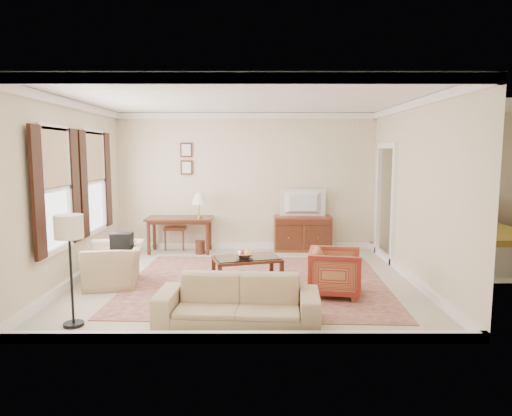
{
  "coord_description": "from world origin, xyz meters",
  "views": [
    {
      "loc": [
        0.19,
        -7.26,
        2.09
      ],
      "look_at": [
        0.2,
        0.3,
        1.15
      ],
      "focal_mm": 32.0,
      "sensor_mm": 36.0,
      "label": 1
    }
  ],
  "objects_px": {
    "sideboard": "(302,233)",
    "sofa": "(238,293)",
    "coffee_table": "(247,263)",
    "striped_armchair": "(335,270)",
    "writing_desk": "(180,223)",
    "club_armchair": "(115,257)",
    "tv": "(303,194)"
  },
  "relations": [
    {
      "from": "tv",
      "to": "writing_desk",
      "type": "bearing_deg",
      "value": 3.5
    },
    {
      "from": "club_armchair",
      "to": "sofa",
      "type": "height_order",
      "value": "club_armchair"
    },
    {
      "from": "writing_desk",
      "to": "club_armchair",
      "type": "height_order",
      "value": "club_armchair"
    },
    {
      "from": "tv",
      "to": "club_armchair",
      "type": "xyz_separation_m",
      "value": [
        -3.21,
        -2.46,
        -0.77
      ]
    },
    {
      "from": "writing_desk",
      "to": "sideboard",
      "type": "height_order",
      "value": "same"
    },
    {
      "from": "sofa",
      "to": "striped_armchair",
      "type": "bearing_deg",
      "value": 43.24
    },
    {
      "from": "writing_desk",
      "to": "sideboard",
      "type": "xyz_separation_m",
      "value": [
        2.56,
        0.18,
        -0.26
      ]
    },
    {
      "from": "writing_desk",
      "to": "tv",
      "type": "height_order",
      "value": "tv"
    },
    {
      "from": "sideboard",
      "to": "coffee_table",
      "type": "height_order",
      "value": "sideboard"
    },
    {
      "from": "sideboard",
      "to": "coffee_table",
      "type": "relative_size",
      "value": 1.03
    },
    {
      "from": "sideboard",
      "to": "writing_desk",
      "type": "bearing_deg",
      "value": -176.05
    },
    {
      "from": "writing_desk",
      "to": "club_armchair",
      "type": "distance_m",
      "value": 2.4
    },
    {
      "from": "writing_desk",
      "to": "tv",
      "type": "xyz_separation_m",
      "value": [
        2.56,
        0.16,
        0.57
      ]
    },
    {
      "from": "coffee_table",
      "to": "striped_armchair",
      "type": "distance_m",
      "value": 1.41
    },
    {
      "from": "striped_armchair",
      "to": "sofa",
      "type": "bearing_deg",
      "value": 139.62
    },
    {
      "from": "tv",
      "to": "club_armchair",
      "type": "bearing_deg",
      "value": 37.52
    },
    {
      "from": "striped_armchair",
      "to": "coffee_table",
      "type": "bearing_deg",
      "value": 76.55
    },
    {
      "from": "sideboard",
      "to": "coffee_table",
      "type": "xyz_separation_m",
      "value": [
        -1.13,
        -2.46,
        -0.03
      ]
    },
    {
      "from": "sideboard",
      "to": "club_armchair",
      "type": "relative_size",
      "value": 1.21
    },
    {
      "from": "coffee_table",
      "to": "club_armchair",
      "type": "height_order",
      "value": "club_armchair"
    },
    {
      "from": "club_armchair",
      "to": "writing_desk",
      "type": "bearing_deg",
      "value": 155.17
    },
    {
      "from": "striped_armchair",
      "to": "club_armchair",
      "type": "relative_size",
      "value": 0.76
    },
    {
      "from": "tv",
      "to": "sofa",
      "type": "height_order",
      "value": "tv"
    },
    {
      "from": "striped_armchair",
      "to": "sofa",
      "type": "xyz_separation_m",
      "value": [
        -1.37,
        -1.12,
        0.01
      ]
    },
    {
      "from": "striped_armchair",
      "to": "sofa",
      "type": "relative_size",
      "value": 0.38
    },
    {
      "from": "tv",
      "to": "sideboard",
      "type": "bearing_deg",
      "value": -90.0
    },
    {
      "from": "sideboard",
      "to": "sofa",
      "type": "distance_m",
      "value": 4.32
    },
    {
      "from": "club_armchair",
      "to": "coffee_table",
      "type": "bearing_deg",
      "value": 81.49
    },
    {
      "from": "striped_armchair",
      "to": "club_armchair",
      "type": "xyz_separation_m",
      "value": [
        -3.37,
        0.55,
        0.06
      ]
    },
    {
      "from": "striped_armchair",
      "to": "tv",
      "type": "bearing_deg",
      "value": 13.46
    },
    {
      "from": "club_armchair",
      "to": "sofa",
      "type": "bearing_deg",
      "value": 40.93
    },
    {
      "from": "writing_desk",
      "to": "tv",
      "type": "bearing_deg",
      "value": 3.5
    }
  ]
}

